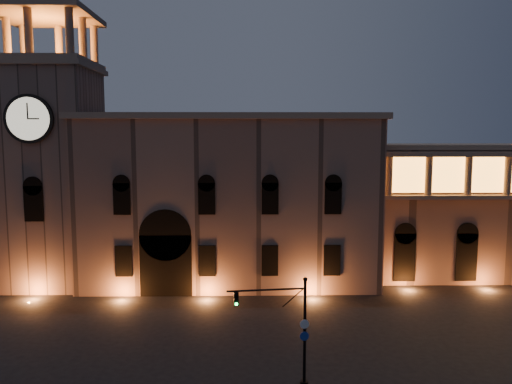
% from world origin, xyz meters
% --- Properties ---
extents(ground, '(160.00, 160.00, 0.00)m').
position_xyz_m(ground, '(0.00, 0.00, 0.00)').
color(ground, black).
rests_on(ground, ground).
extents(government_building, '(30.80, 12.80, 17.60)m').
position_xyz_m(government_building, '(-2.08, 21.93, 8.77)').
color(government_building, '#7B5E50').
rests_on(government_building, ground).
extents(clock_tower, '(9.80, 9.80, 32.40)m').
position_xyz_m(clock_tower, '(-20.50, 20.98, 12.50)').
color(clock_tower, '#7B5E50').
rests_on(clock_tower, ground).
extents(traffic_light, '(5.04, 0.94, 6.94)m').
position_xyz_m(traffic_light, '(2.52, -1.63, 3.64)').
color(traffic_light, black).
rests_on(traffic_light, ground).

